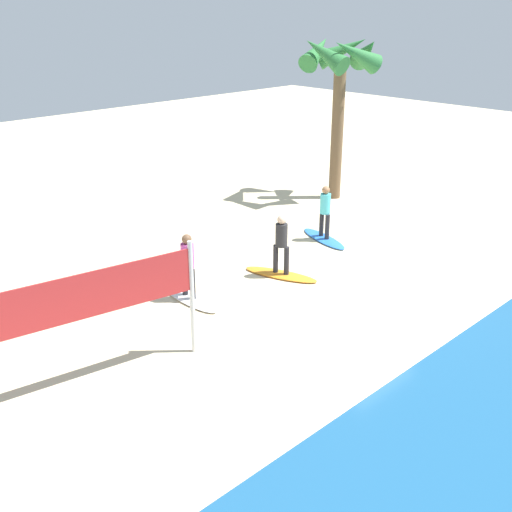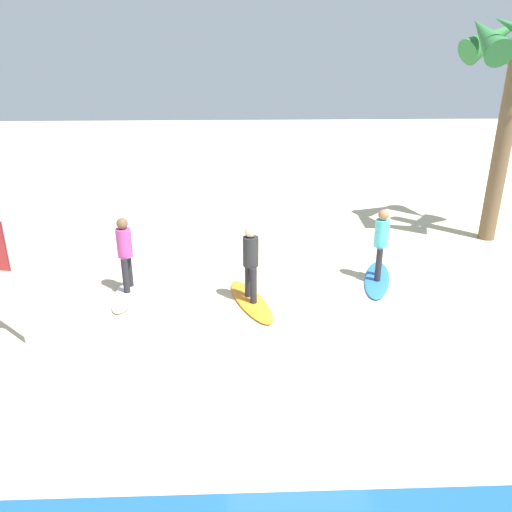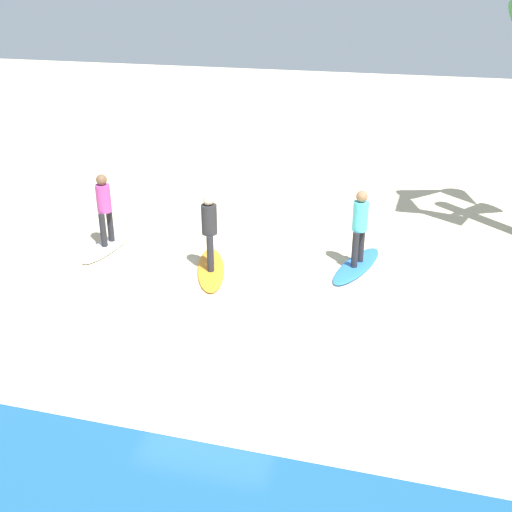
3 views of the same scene
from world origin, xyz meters
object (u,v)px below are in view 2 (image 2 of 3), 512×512
at_px(surfer_blue, 381,239).
at_px(surfboard_orange, 251,301).
at_px(surfboard_blue, 377,279).
at_px(surfboard_white, 129,291).
at_px(surfer_orange, 251,258).
at_px(surfer_white, 125,249).

relative_size(surfer_blue, surfboard_orange, 0.78).
xyz_separation_m(surfboard_blue, surfboard_white, (5.63, 0.38, 0.00)).
height_order(surfboard_blue, surfboard_orange, same).
distance_m(surfboard_orange, surfer_orange, 0.99).
height_order(surfer_blue, surfboard_white, surfer_blue).
bearing_deg(surfer_blue, surfboard_white, 3.88).
height_order(surfer_orange, surfer_white, same).
distance_m(surfboard_orange, surfboard_white, 2.74).
bearing_deg(surfer_white, surfer_blue, -176.12).
height_order(surfer_blue, surfer_white, same).
bearing_deg(surfboard_blue, surfboard_orange, -55.36).
relative_size(surfboard_orange, surfer_orange, 1.28).
height_order(surfboard_orange, surfboard_white, same).
relative_size(surfer_orange, surfer_white, 1.00).
bearing_deg(surfboard_blue, surfer_white, -69.73).
xyz_separation_m(surfboard_blue, surfboard_orange, (2.95, 0.97, 0.00)).
distance_m(surfer_blue, surfer_white, 5.64).
bearing_deg(surfer_orange, surfer_blue, -161.75).
bearing_deg(surfer_white, surfer_orange, 167.51).
distance_m(surfboard_blue, surfer_orange, 3.27).
relative_size(surfboard_blue, surfer_blue, 1.28).
bearing_deg(surfer_blue, surfer_orange, 18.25).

